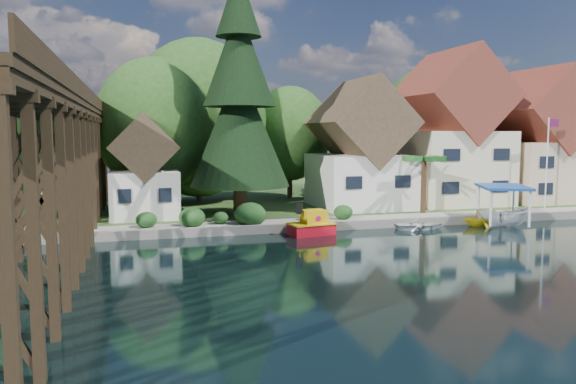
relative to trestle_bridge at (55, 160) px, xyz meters
name	(u,v)px	position (x,y,z in m)	size (l,w,h in m)	color
ground	(352,255)	(16.00, -5.17, -5.35)	(140.00, 140.00, 0.00)	black
bank	(241,191)	(16.00, 28.83, -5.10)	(140.00, 52.00, 0.50)	#25451B
seawall	(363,225)	(20.00, 2.83, -5.04)	(60.00, 0.40, 0.62)	slate
promenade	(381,218)	(22.00, 4.13, -4.82)	(50.00, 2.60, 0.06)	gray
trestle_bridge	(55,160)	(0.00, 0.00, 0.00)	(4.12, 44.18, 9.30)	black
house_left	(360,153)	(23.00, 10.83, -0.21)	(7.64, 8.64, 11.02)	white
house_center	(450,138)	(32.00, 11.33, 1.07)	(8.65, 9.18, 13.89)	beige
house_right	(538,144)	(41.00, 10.83, 0.43)	(8.15, 8.64, 12.45)	#CEB594
shed	(144,173)	(5.00, 9.33, -1.52)	(5.09, 5.40, 7.85)	white
bg_trees	(277,128)	(17.00, 16.08, 1.94)	(49.90, 13.30, 10.57)	#382314
shrubs	(241,214)	(11.40, 4.09, -4.12)	(15.76, 2.47, 1.70)	#184419
conifer	(239,98)	(12.09, 8.22, 4.14)	(7.58, 7.58, 18.66)	#382314
palm_tree	(424,160)	(26.36, 5.72, -0.65)	(4.42, 4.42, 4.81)	#382314
flagpole	(549,153)	(37.81, 5.51, -0.18)	(1.19, 0.26, 7.61)	white
tugboat	(312,225)	(15.75, 1.51, -4.68)	(3.33, 2.21, 2.23)	red
boat_white_a	(420,224)	(23.93, 1.70, -4.98)	(2.54, 3.56, 0.74)	silver
boat_canopy	(503,209)	(30.40, 1.25, -4.06)	(4.74, 5.53, 3.00)	silver
boat_yellow	(479,217)	(28.77, 1.71, -4.67)	(2.22, 2.57, 1.36)	gold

